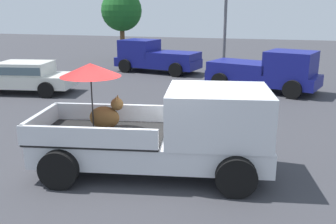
% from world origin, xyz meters
% --- Properties ---
extents(ground_plane, '(80.00, 80.00, 0.00)m').
position_xyz_m(ground_plane, '(0.00, 0.00, 0.00)').
color(ground_plane, '#38383D').
extents(pickup_truck_main, '(5.31, 3.00, 2.39)m').
position_xyz_m(pickup_truck_main, '(0.41, 0.08, 0.98)').
color(pickup_truck_main, black).
rests_on(pickup_truck_main, ground).
extents(pickup_truck_red, '(5.12, 3.22, 1.80)m').
position_xyz_m(pickup_truck_red, '(2.09, 9.52, 0.87)').
color(pickup_truck_red, black).
rests_on(pickup_truck_red, ground).
extents(pickup_truck_far, '(5.04, 2.83, 1.80)m').
position_xyz_m(pickup_truck_far, '(-4.29, 13.00, 0.87)').
color(pickup_truck_far, black).
rests_on(pickup_truck_far, ground).
extents(parked_sedan_near, '(4.55, 2.56, 1.33)m').
position_xyz_m(parked_sedan_near, '(-7.90, 6.18, 0.74)').
color(parked_sedan_near, black).
rests_on(parked_sedan_near, ground).
extents(motel_sign, '(1.40, 0.16, 5.22)m').
position_xyz_m(motel_sign, '(-0.35, 13.19, 3.67)').
color(motel_sign, '#59595B').
rests_on(motel_sign, ground).
extents(tree_by_lot, '(2.76, 2.76, 4.79)m').
position_xyz_m(tree_by_lot, '(-7.93, 16.94, 3.39)').
color(tree_by_lot, brown).
rests_on(tree_by_lot, ground).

